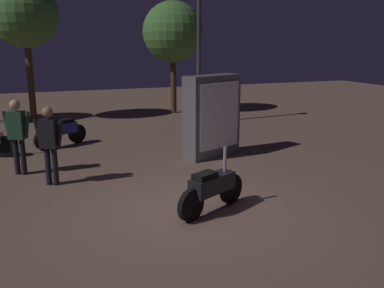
% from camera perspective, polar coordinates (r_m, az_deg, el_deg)
% --- Properties ---
extents(ground_plane, '(40.00, 40.00, 0.00)m').
position_cam_1_polar(ground_plane, '(7.65, -0.80, -8.91)').
color(ground_plane, brown).
extents(motorcycle_black_foreground, '(1.52, 0.85, 1.11)m').
position_cam_1_polar(motorcycle_black_foreground, '(7.46, 2.69, -5.90)').
color(motorcycle_black_foreground, black).
rests_on(motorcycle_black_foreground, ground_plane).
extents(motorcycle_blue_parked_left, '(1.49, 0.91, 1.11)m').
position_cam_1_polar(motorcycle_blue_parked_left, '(12.67, -17.16, 1.66)').
color(motorcycle_blue_parked_left, black).
rests_on(motorcycle_blue_parked_left, ground_plane).
extents(person_rider_beside, '(0.62, 0.40, 1.70)m').
position_cam_1_polar(person_rider_beside, '(10.15, -22.34, 1.71)').
color(person_rider_beside, black).
rests_on(person_rider_beside, ground_plane).
extents(person_bystander_far, '(0.61, 0.42, 1.65)m').
position_cam_1_polar(person_bystander_far, '(9.18, -18.54, 0.63)').
color(person_bystander_far, black).
rests_on(person_bystander_far, ground_plane).
extents(streetlamp_near, '(0.36, 0.36, 4.86)m').
position_cam_1_polar(streetlamp_near, '(15.37, 0.92, 14.23)').
color(streetlamp_near, '#38383D').
rests_on(streetlamp_near, ground_plane).
extents(tree_center_bg, '(2.36, 2.36, 5.03)m').
position_cam_1_polar(tree_center_bg, '(16.92, -21.46, 15.73)').
color(tree_center_bg, '#4C331E').
rests_on(tree_center_bg, ground_plane).
extents(tree_right_bg, '(2.45, 2.45, 4.52)m').
position_cam_1_polar(tree_right_bg, '(17.78, -2.56, 14.69)').
color(tree_right_bg, '#4C331E').
rests_on(tree_right_bg, ground_plane).
extents(kiosk_billboard, '(1.67, 1.05, 2.10)m').
position_cam_1_polar(kiosk_billboard, '(10.97, 2.73, 3.74)').
color(kiosk_billboard, '#595960').
rests_on(kiosk_billboard, ground_plane).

